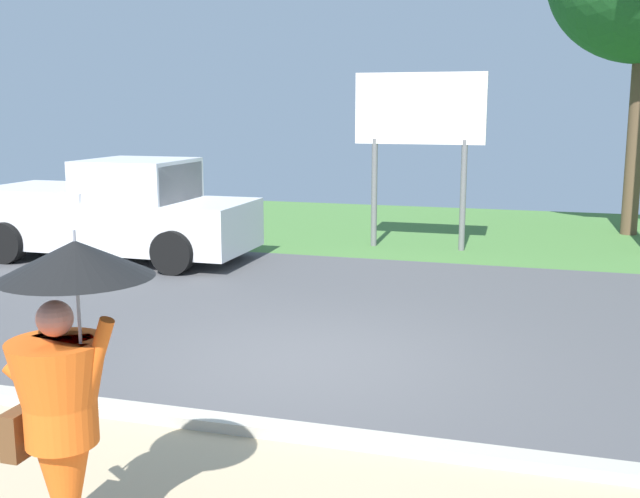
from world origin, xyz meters
TOP-DOWN VIEW (x-y plane):
  - ground_plane at (0.00, 2.95)m, footprint 40.00×22.00m
  - monk_pedestrian at (-0.17, -4.17)m, footprint 1.03×0.91m
  - pickup_truck at (-5.20, 4.70)m, footprint 5.20×2.28m
  - roadside_billboard at (0.05, 7.38)m, footprint 2.60×0.12m

SIDE VIEW (x-z plane):
  - ground_plane at x=0.00m, z-range -0.15..0.05m
  - pickup_truck at x=-5.20m, z-range -0.07..1.81m
  - monk_pedestrian at x=-0.17m, z-range 0.00..2.13m
  - roadside_billboard at x=0.05m, z-range 0.80..4.30m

